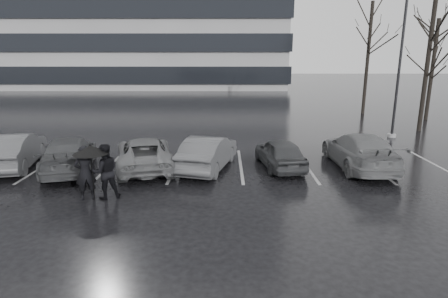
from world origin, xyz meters
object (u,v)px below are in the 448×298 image
car_main (280,153)px  lamp_post (399,69)px  car_west_c (69,154)px  car_west_b (144,153)px  car_east (359,150)px  car_west_d (14,150)px  tree_east (427,65)px  tree_ne (432,71)px  car_west_a (208,152)px  tree_north (368,59)px  pedestrian_left (85,173)px  pedestrian_right (105,171)px

car_main → lamp_post: 9.94m
car_main → car_west_c: 8.67m
car_main → car_west_b: car_west_b is taller
car_west_b → car_east: car_east is taller
car_west_d → tree_east: 22.53m
car_west_b → tree_ne: bearing=-160.2°
car_west_a → lamp_post: bearing=-134.8°
tree_east → tree_north: 7.08m
car_west_c → pedestrian_left: (1.84, -3.18, 0.23)m
car_east → tree_east: bearing=-130.8°
car_west_a → car_west_c: 5.67m
pedestrian_left → lamp_post: lamp_post is taller
car_west_b → tree_north: bearing=-147.8°
lamp_post → tree_east: bearing=36.6°
pedestrian_left → pedestrian_right: pedestrian_right is taller
tree_east → pedestrian_right: bearing=-144.8°
car_west_c → tree_ne: bearing=-165.4°
car_main → tree_east: bearing=-150.4°
car_west_a → car_east: 6.31m
pedestrian_left → tree_east: bearing=-166.2°
car_east → tree_ne: tree_ne is taller
pedestrian_left → lamp_post: 17.27m
pedestrian_right → lamp_post: bearing=-171.0°
lamp_post → tree_ne: bearing=49.5°
car_west_c → car_east: 11.98m
pedestrian_right → tree_east: size_ratio=0.23×
car_west_c → tree_ne: 24.39m
pedestrian_left → car_west_c: bearing=-80.5°
car_west_a → tree_ne: bearing=-127.5°
lamp_post → tree_north: bearing=80.5°
lamp_post → tree_east: (2.49, 1.85, 0.18)m
car_west_b → car_west_d: bearing=-15.3°
car_west_c → tree_north: 23.40m
car_west_a → car_west_b: (-2.64, 0.02, -0.04)m
car_main → car_west_c: size_ratio=0.78×
car_main → lamp_post: bearing=-149.7°
car_west_b → pedestrian_right: bearing=66.1°
car_west_a → lamp_post: 12.37m
car_west_d → car_east: 14.41m
car_main → tree_ne: size_ratio=0.52×
lamp_post → tree_ne: lamp_post is taller
tree_ne → tree_north: 4.67m
car_west_c → car_west_d: 2.46m
pedestrian_left → car_west_a: bearing=-159.1°
pedestrian_left → tree_north: (15.59, 18.38, 3.34)m
car_west_b → car_west_d: (-5.46, 0.13, 0.08)m
car_west_c → pedestrian_right: (2.45, -3.07, 0.24)m
car_west_b → tree_ne: (17.91, 11.96, 2.85)m
car_west_d → car_west_a: bearing=166.8°
car_main → car_east: size_ratio=0.73×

